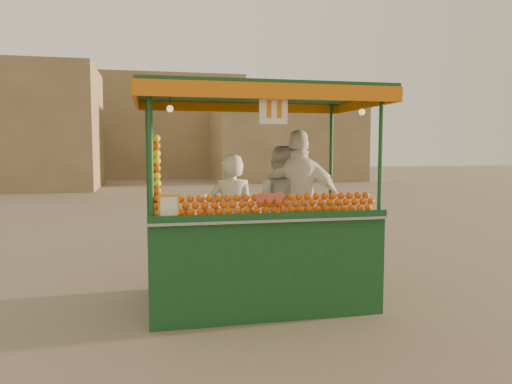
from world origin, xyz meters
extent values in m
plane|color=#736252|center=(0.00, 0.00, 0.00)|extent=(90.00, 90.00, 0.00)
cube|color=#9D8259|center=(7.00, 24.00, 2.50)|extent=(9.00, 6.00, 5.00)
cube|color=#9D8259|center=(-2.00, 30.00, 3.50)|extent=(14.00, 7.00, 7.00)
cube|color=#113E21|center=(-0.20, -0.09, 0.16)|extent=(2.73, 1.68, 0.32)
cylinder|color=black|center=(-1.15, -0.09, 0.19)|extent=(0.38, 0.11, 0.38)
cylinder|color=black|center=(0.74, -0.09, 0.19)|extent=(0.38, 0.11, 0.38)
cube|color=#113E21|center=(-0.20, -0.77, 0.74)|extent=(2.73, 0.32, 0.84)
cube|color=#113E21|center=(-1.41, 0.02, 0.74)|extent=(0.32, 1.37, 0.84)
cube|color=#113E21|center=(1.01, 0.02, 0.74)|extent=(0.32, 1.37, 0.84)
cube|color=#B2B2B7|center=(-0.20, -0.74, 1.17)|extent=(2.73, 0.48, 0.03)
cylinder|color=#113E21|center=(-1.52, -0.88, 1.89)|extent=(0.05, 0.05, 1.47)
cylinder|color=#113E21|center=(1.11, -0.88, 1.89)|extent=(0.05, 0.05, 1.47)
cylinder|color=#113E21|center=(-1.52, 0.70, 1.89)|extent=(0.05, 0.05, 1.47)
cylinder|color=#113E21|center=(1.11, 0.70, 1.89)|extent=(0.05, 0.05, 1.47)
cube|color=#113E21|center=(-0.20, -0.09, 2.67)|extent=(2.94, 1.89, 0.08)
cube|color=orange|center=(-0.20, -1.03, 2.58)|extent=(2.94, 0.04, 0.17)
cube|color=orange|center=(-0.20, 0.86, 2.58)|extent=(2.94, 0.04, 0.17)
cube|color=orange|center=(-1.67, -0.09, 2.58)|extent=(0.04, 1.89, 0.17)
cube|color=orange|center=(1.27, -0.09, 2.58)|extent=(0.04, 1.89, 0.17)
cylinder|color=#CF483F|center=(-0.22, -0.88, 1.43)|extent=(0.11, 0.03, 0.11)
cube|color=gold|center=(-1.34, -0.88, 1.33)|extent=(0.23, 0.02, 0.29)
cube|color=white|center=(-0.20, -0.95, 2.40)|extent=(0.32, 0.02, 0.32)
sphere|color=#FFE5B2|center=(-1.31, -0.80, 2.40)|extent=(0.07, 0.07, 0.07)
sphere|color=#FFE5B2|center=(0.90, -0.80, 2.40)|extent=(0.07, 0.07, 0.07)
imported|color=silver|center=(-0.53, -0.14, 1.11)|extent=(0.66, 0.52, 1.59)
imported|color=beige|center=(0.22, 0.24, 1.16)|extent=(1.04, 1.00, 1.69)
imported|color=white|center=(0.43, 0.09, 1.27)|extent=(1.20, 0.76, 1.91)
camera|label=1|loc=(-1.54, -6.12, 1.96)|focal=34.11mm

